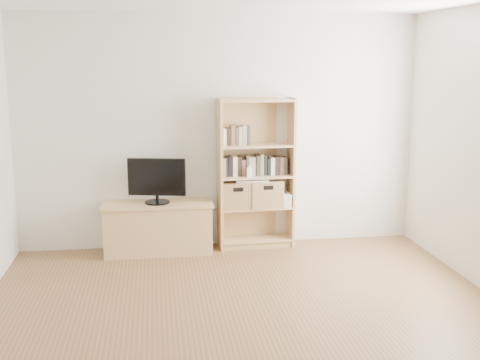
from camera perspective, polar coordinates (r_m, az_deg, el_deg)
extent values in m
cube|color=brown|center=(4.73, 1.57, -15.08)|extent=(4.50, 5.00, 0.01)
cube|color=silver|center=(6.75, -1.93, 4.57)|extent=(4.50, 0.02, 2.60)
cube|color=silver|center=(1.99, 14.26, -13.11)|extent=(4.50, 0.02, 2.60)
cube|color=tan|center=(6.71, -7.77, -4.59)|extent=(1.17, 0.44, 0.53)
cube|color=tan|center=(6.73, 1.51, 0.62)|extent=(0.86, 0.34, 1.69)
cube|color=black|center=(6.58, -7.89, -0.08)|extent=(0.63, 0.18, 0.49)
cube|color=olive|center=(6.73, 1.48, 1.38)|extent=(0.79, 0.18, 0.21)
cube|color=olive|center=(6.64, -0.09, 4.25)|extent=(0.40, 0.17, 0.21)
cube|color=white|center=(6.62, 0.89, 0.73)|extent=(0.06, 0.04, 0.11)
cube|color=#A4814A|center=(6.73, -0.36, -1.37)|extent=(0.36, 0.30, 0.29)
cube|color=#A4814A|center=(6.79, 2.36, -1.22)|extent=(0.39, 0.33, 0.30)
cube|color=white|center=(6.72, 1.19, 0.00)|extent=(0.39, 0.30, 0.03)
cube|color=beige|center=(6.86, 3.88, -1.86)|extent=(0.20, 0.28, 0.13)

